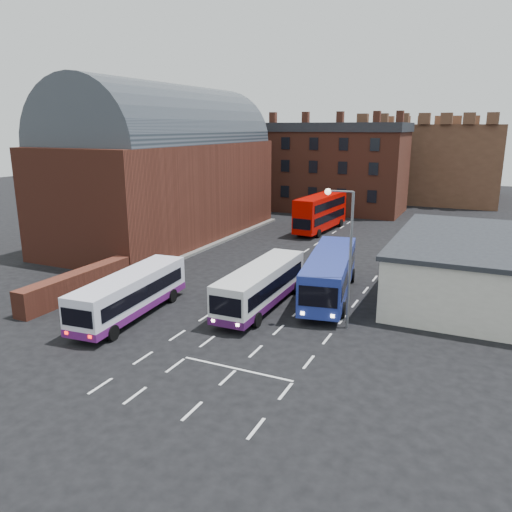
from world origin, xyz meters
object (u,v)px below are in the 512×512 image
at_px(bus_red_double, 321,212).
at_px(bus_white_outbound, 130,292).
at_px(bus_white_inbound, 261,283).
at_px(street_lamp, 346,246).
at_px(bus_blue, 330,272).
at_px(pedestrian_beige, 97,316).
at_px(pedestrian_red, 80,315).

bearing_deg(bus_red_double, bus_white_outbound, 89.38).
relative_size(bus_white_inbound, street_lamp, 1.24).
distance_m(bus_blue, bus_red_double, 23.06).
distance_m(bus_blue, pedestrian_beige, 15.68).
bearing_deg(pedestrian_red, bus_white_outbound, -155.27).
bearing_deg(pedestrian_red, bus_white_inbound, -174.36).
xyz_separation_m(bus_white_inbound, bus_blue, (3.54, 3.77, 0.22)).
relative_size(bus_white_inbound, pedestrian_red, 6.13).
distance_m(bus_white_outbound, pedestrian_beige, 2.83).
distance_m(bus_white_outbound, street_lamp, 13.64).
relative_size(bus_blue, street_lamp, 1.43).
relative_size(bus_blue, bus_red_double, 1.13).
xyz_separation_m(bus_blue, pedestrian_beige, (-10.68, -11.44, -0.96)).
bearing_deg(bus_white_inbound, bus_red_double, -81.52).
height_order(bus_white_outbound, pedestrian_beige, bus_white_outbound).
xyz_separation_m(bus_white_outbound, bus_blue, (10.33, 8.73, 0.24)).
distance_m(bus_white_outbound, bus_white_inbound, 8.41).
bearing_deg(street_lamp, bus_white_inbound, 168.95).
relative_size(street_lamp, pedestrian_beige, 4.61).
bearing_deg(pedestrian_red, pedestrian_beige, 149.62).
bearing_deg(street_lamp, pedestrian_beige, -153.33).
xyz_separation_m(bus_white_outbound, street_lamp, (12.65, 3.82, 3.39)).
height_order(street_lamp, pedestrian_beige, street_lamp).
bearing_deg(bus_white_outbound, pedestrian_red, -122.46).
bearing_deg(bus_blue, bus_white_inbound, 36.84).
relative_size(bus_blue, pedestrian_red, 7.08).
xyz_separation_m(bus_white_inbound, bus_red_double, (-4.12, 25.53, 0.55)).
height_order(bus_red_double, street_lamp, street_lamp).
distance_m(bus_white_inbound, street_lamp, 6.85).
bearing_deg(bus_red_double, street_lamp, 114.90).
relative_size(bus_white_inbound, bus_blue, 0.87).
xyz_separation_m(pedestrian_red, pedestrian_beige, (1.15, 0.15, 0.06)).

